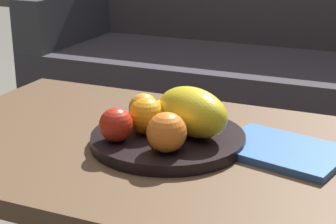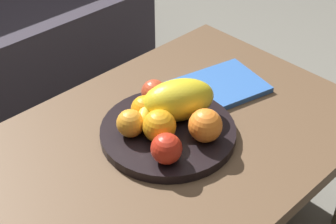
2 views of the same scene
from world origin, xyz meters
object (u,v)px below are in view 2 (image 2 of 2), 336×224
(orange_right, at_px, (205,125))
(apple_left, at_px, (154,92))
(apple_front, at_px, (166,149))
(melon_large_front, at_px, (178,100))
(orange_front, at_px, (159,126))
(magazine, at_px, (218,87))
(orange_left, at_px, (131,123))
(coffee_table, at_px, (160,158))
(orange_back, at_px, (145,109))
(banana_bunch, at_px, (153,108))
(fruit_bowl, at_px, (168,132))

(orange_right, xyz_separation_m, apple_left, (0.01, 0.19, -0.01))
(apple_front, xyz_separation_m, apple_left, (0.13, 0.18, -0.00))
(apple_left, bearing_deg, melon_large_front, -88.31)
(orange_front, xyz_separation_m, magazine, (0.28, 0.06, -0.06))
(orange_left, bearing_deg, magazine, 0.36)
(coffee_table, distance_m, apple_left, 0.17)
(orange_back, bearing_deg, apple_front, -113.76)
(orange_left, height_order, magazine, orange_left)
(orange_left, bearing_deg, banana_bunch, 8.71)
(orange_left, relative_size, banana_bunch, 0.41)
(orange_front, relative_size, apple_front, 1.11)
(coffee_table, bearing_deg, orange_back, 78.83)
(orange_left, height_order, orange_back, same)
(orange_front, relative_size, orange_left, 1.17)
(fruit_bowl, xyz_separation_m, orange_back, (-0.02, 0.06, 0.05))
(apple_front, bearing_deg, magazine, 21.59)
(melon_large_front, relative_size, orange_front, 2.29)
(orange_back, xyz_separation_m, apple_left, (0.07, 0.04, -0.00))
(melon_large_front, bearing_deg, apple_front, -144.24)
(apple_left, bearing_deg, banana_bunch, -134.19)
(orange_left, xyz_separation_m, banana_bunch, (0.09, 0.01, -0.01))
(fruit_bowl, height_order, orange_back, orange_back)
(fruit_bowl, height_order, banana_bunch, banana_bunch)
(orange_left, relative_size, apple_left, 1.02)
(apple_front, relative_size, banana_bunch, 0.44)
(orange_left, distance_m, banana_bunch, 0.09)
(fruit_bowl, xyz_separation_m, melon_large_front, (0.05, 0.01, 0.07))
(banana_bunch, bearing_deg, magazine, -2.70)
(apple_front, bearing_deg, coffee_table, 56.08)
(coffee_table, xyz_separation_m, apple_left, (0.08, 0.11, 0.11))
(melon_large_front, height_order, orange_right, melon_large_front)
(orange_right, xyz_separation_m, magazine, (0.20, 0.14, -0.06))
(melon_large_front, xyz_separation_m, orange_front, (-0.09, -0.03, -0.01))
(orange_front, distance_m, apple_left, 0.15)
(apple_left, height_order, banana_bunch, apple_left)
(fruit_bowl, distance_m, banana_bunch, 0.07)
(orange_front, height_order, apple_front, orange_front)
(fruit_bowl, relative_size, orange_left, 4.92)
(orange_right, relative_size, orange_back, 1.18)
(orange_right, xyz_separation_m, apple_front, (-0.12, 0.01, -0.00))
(fruit_bowl, bearing_deg, melon_large_front, 16.44)
(orange_right, relative_size, apple_left, 1.22)
(banana_bunch, bearing_deg, apple_front, -122.27)
(orange_right, bearing_deg, melon_large_front, 82.27)
(fruit_bowl, relative_size, orange_back, 4.87)
(orange_back, distance_m, magazine, 0.27)
(fruit_bowl, relative_size, magazine, 1.35)
(fruit_bowl, relative_size, apple_front, 4.66)
(apple_front, bearing_deg, melon_large_front, 35.76)
(fruit_bowl, relative_size, orange_front, 4.20)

